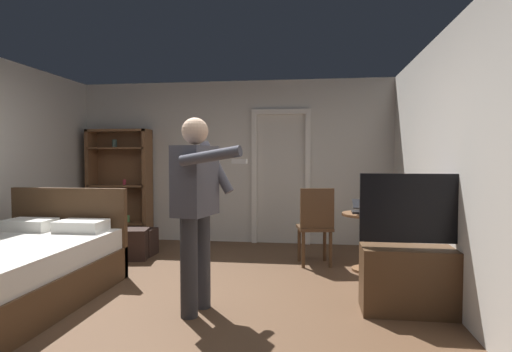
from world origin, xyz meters
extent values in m
plane|color=brown|center=(0.00, 0.00, 0.00)|extent=(6.61, 6.61, 0.00)
cube|color=beige|center=(0.00, 3.07, 1.30)|extent=(5.27, 0.12, 2.59)
cube|color=beige|center=(2.57, 0.00, 1.30)|extent=(0.12, 6.25, 2.59)
cube|color=white|center=(0.35, 2.99, 1.02)|extent=(0.08, 0.08, 2.05)
cube|color=white|center=(1.20, 2.99, 1.02)|extent=(0.08, 0.08, 2.05)
cube|color=white|center=(0.78, 2.99, 2.09)|extent=(0.93, 0.08, 0.08)
cube|color=#4C331E|center=(-1.51, -0.15, 0.17)|extent=(1.39, 2.01, 0.35)
cube|color=silver|center=(-1.51, -0.15, 0.46)|extent=(1.33, 1.95, 0.22)
cube|color=#4C331E|center=(-1.51, 0.82, 0.51)|extent=(1.39, 0.08, 1.02)
cube|color=white|center=(-1.81, 0.56, 0.63)|extent=(0.50, 0.34, 0.12)
cube|color=white|center=(-1.20, 0.56, 0.63)|extent=(0.50, 0.34, 0.12)
cube|color=brown|center=(-2.33, 2.81, 0.91)|extent=(0.06, 0.32, 1.82)
cube|color=brown|center=(-1.37, 2.81, 0.91)|extent=(0.06, 0.32, 1.82)
cube|color=brown|center=(-1.85, 2.81, 1.80)|extent=(1.02, 0.32, 0.04)
cube|color=brown|center=(-1.85, 2.96, 0.91)|extent=(1.02, 0.02, 1.82)
cube|color=brown|center=(-1.85, 2.81, 0.30)|extent=(0.96, 0.32, 0.03)
cylinder|color=#6DC16D|center=(-1.72, 2.81, 0.37)|extent=(0.06, 0.06, 0.10)
cube|color=brown|center=(-1.85, 2.81, 0.91)|extent=(0.96, 0.32, 0.03)
cylinder|color=#C7384E|center=(-1.76, 2.81, 0.97)|extent=(0.05, 0.05, 0.08)
cube|color=brown|center=(-1.85, 2.81, 1.52)|extent=(0.96, 0.32, 0.03)
cylinder|color=#4D655B|center=(-1.92, 2.81, 1.60)|extent=(0.08, 0.08, 0.13)
cube|color=#4C331E|center=(2.21, 0.14, 0.29)|extent=(1.00, 0.40, 0.58)
cube|color=black|center=(2.21, 0.12, 0.93)|extent=(1.04, 0.05, 0.60)
cube|color=navy|center=(2.21, 0.15, 0.93)|extent=(0.98, 0.01, 0.54)
cylinder|color=brown|center=(1.94, 1.50, 0.33)|extent=(0.08, 0.08, 0.67)
cylinder|color=brown|center=(1.94, 1.50, 0.01)|extent=(0.37, 0.37, 0.03)
cylinder|color=brown|center=(1.94, 1.50, 0.68)|extent=(0.62, 0.62, 0.03)
cube|color=black|center=(1.91, 1.50, 0.71)|extent=(0.32, 0.22, 0.02)
cube|color=black|center=(1.91, 1.38, 0.82)|extent=(0.32, 0.19, 0.09)
cube|color=navy|center=(1.91, 1.39, 0.82)|extent=(0.29, 0.16, 0.07)
cylinder|color=#344225|center=(2.08, 1.42, 0.80)|extent=(0.06, 0.06, 0.20)
cylinder|color=#344225|center=(2.08, 1.42, 0.92)|extent=(0.03, 0.03, 0.05)
cylinder|color=#4C331E|center=(1.44, 1.93, 0.23)|extent=(0.04, 0.04, 0.45)
cylinder|color=#4C331E|center=(1.11, 1.86, 0.23)|extent=(0.04, 0.04, 0.45)
cylinder|color=#4C331E|center=(1.50, 1.59, 0.23)|extent=(0.04, 0.04, 0.45)
cylinder|color=#4C331E|center=(1.17, 1.53, 0.23)|extent=(0.04, 0.04, 0.45)
cube|color=#4C331E|center=(1.30, 1.73, 0.47)|extent=(0.49, 0.49, 0.04)
cube|color=#4C331E|center=(1.34, 1.56, 0.74)|extent=(0.42, 0.12, 0.50)
cylinder|color=#333338|center=(0.29, 0.02, 0.43)|extent=(0.15, 0.15, 0.86)
cylinder|color=#333338|center=(0.24, -0.22, 0.43)|extent=(0.15, 0.15, 0.86)
cube|color=#4C4C56|center=(0.26, -0.10, 1.17)|extent=(0.35, 0.48, 0.61)
sphere|color=#D8AD8C|center=(0.26, -0.10, 1.60)|extent=(0.23, 0.23, 0.23)
cylinder|color=#4C4C56|center=(0.40, 0.12, 1.28)|extent=(0.35, 0.16, 0.49)
cylinder|color=#4C4C56|center=(0.47, -0.40, 1.38)|extent=(0.54, 0.20, 0.17)
cube|color=white|center=(0.72, -0.48, 1.34)|extent=(0.12, 0.06, 0.04)
cube|color=black|center=(-1.21, 1.93, 0.18)|extent=(0.60, 0.35, 0.37)
cube|color=black|center=(-1.24, 1.66, 0.20)|extent=(0.69, 0.48, 0.40)
camera|label=1|loc=(1.29, -3.68, 1.37)|focal=29.56mm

